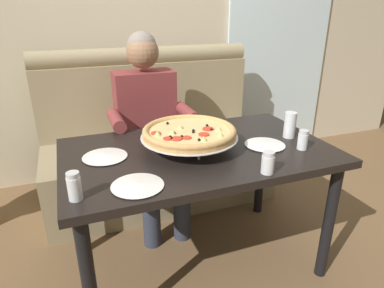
{
  "coord_description": "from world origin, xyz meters",
  "views": [
    {
      "loc": [
        -0.6,
        -1.48,
        1.42
      ],
      "look_at": [
        -0.05,
        -0.03,
        0.78
      ],
      "focal_mm": 31.42,
      "sensor_mm": 36.0,
      "label": 1
    }
  ],
  "objects_px": {
    "shaker_parmesan": "(268,164)",
    "dining_table": "(198,164)",
    "diner_main": "(149,120)",
    "shaker_pepper_flakes": "(303,141)",
    "drinking_glass": "(290,126)",
    "plate_far_side": "(105,155)",
    "booth_bench": "(156,147)",
    "shaker_oregano": "(75,188)",
    "plate_near_left": "(137,184)",
    "plate_near_right": "(265,144)",
    "pizza": "(189,133)"
  },
  "relations": [
    {
      "from": "shaker_parmesan",
      "to": "dining_table",
      "type": "bearing_deg",
      "value": 117.52
    },
    {
      "from": "diner_main",
      "to": "shaker_pepper_flakes",
      "type": "distance_m",
      "value": 1.01
    },
    {
      "from": "diner_main",
      "to": "drinking_glass",
      "type": "bearing_deg",
      "value": -44.32
    },
    {
      "from": "plate_far_side",
      "to": "dining_table",
      "type": "bearing_deg",
      "value": -7.85
    },
    {
      "from": "booth_bench",
      "to": "drinking_glass",
      "type": "relative_size",
      "value": 11.61
    },
    {
      "from": "shaker_oregano",
      "to": "diner_main",
      "type": "bearing_deg",
      "value": 60.55
    },
    {
      "from": "booth_bench",
      "to": "plate_far_side",
      "type": "height_order",
      "value": "booth_bench"
    },
    {
      "from": "shaker_oregano",
      "to": "plate_far_side",
      "type": "bearing_deg",
      "value": 66.55
    },
    {
      "from": "shaker_pepper_flakes",
      "to": "plate_near_left",
      "type": "height_order",
      "value": "shaker_pepper_flakes"
    },
    {
      "from": "plate_near_right",
      "to": "plate_far_side",
      "type": "bearing_deg",
      "value": 169.88
    },
    {
      "from": "shaker_parmesan",
      "to": "plate_near_left",
      "type": "distance_m",
      "value": 0.57
    },
    {
      "from": "drinking_glass",
      "to": "shaker_oregano",
      "type": "bearing_deg",
      "value": -167.01
    },
    {
      "from": "diner_main",
      "to": "shaker_parmesan",
      "type": "relative_size",
      "value": 12.53
    },
    {
      "from": "plate_near_right",
      "to": "plate_far_side",
      "type": "height_order",
      "value": "same"
    },
    {
      "from": "drinking_glass",
      "to": "dining_table",
      "type": "bearing_deg",
      "value": 177.75
    },
    {
      "from": "dining_table",
      "to": "plate_far_side",
      "type": "bearing_deg",
      "value": 172.15
    },
    {
      "from": "shaker_parmesan",
      "to": "plate_far_side",
      "type": "relative_size",
      "value": 0.47
    },
    {
      "from": "shaker_parmesan",
      "to": "plate_far_side",
      "type": "distance_m",
      "value": 0.78
    },
    {
      "from": "shaker_pepper_flakes",
      "to": "plate_near_right",
      "type": "relative_size",
      "value": 0.48
    },
    {
      "from": "plate_near_left",
      "to": "plate_far_side",
      "type": "height_order",
      "value": "same"
    },
    {
      "from": "dining_table",
      "to": "drinking_glass",
      "type": "xyz_separation_m",
      "value": [
        0.54,
        -0.02,
        0.15
      ]
    },
    {
      "from": "booth_bench",
      "to": "pizza",
      "type": "bearing_deg",
      "value": -92.98
    },
    {
      "from": "booth_bench",
      "to": "shaker_pepper_flakes",
      "type": "relative_size",
      "value": 16.36
    },
    {
      "from": "shaker_parmesan",
      "to": "drinking_glass",
      "type": "height_order",
      "value": "drinking_glass"
    },
    {
      "from": "diner_main",
      "to": "shaker_oregano",
      "type": "bearing_deg",
      "value": -119.45
    },
    {
      "from": "plate_near_right",
      "to": "pizza",
      "type": "bearing_deg",
      "value": 167.04
    },
    {
      "from": "booth_bench",
      "to": "plate_near_right",
      "type": "xyz_separation_m",
      "value": [
        0.35,
        -0.96,
        0.34
      ]
    },
    {
      "from": "shaker_oregano",
      "to": "plate_far_side",
      "type": "height_order",
      "value": "shaker_oregano"
    },
    {
      "from": "shaker_oregano",
      "to": "shaker_pepper_flakes",
      "type": "bearing_deg",
      "value": 5.1
    },
    {
      "from": "plate_near_left",
      "to": "plate_near_right",
      "type": "distance_m",
      "value": 0.75
    },
    {
      "from": "shaker_oregano",
      "to": "drinking_glass",
      "type": "height_order",
      "value": "drinking_glass"
    },
    {
      "from": "shaker_parmesan",
      "to": "diner_main",
      "type": "bearing_deg",
      "value": 106.9
    },
    {
      "from": "shaker_pepper_flakes",
      "to": "drinking_glass",
      "type": "bearing_deg",
      "value": 76.89
    },
    {
      "from": "shaker_pepper_flakes",
      "to": "plate_near_left",
      "type": "xyz_separation_m",
      "value": [
        -0.88,
        -0.09,
        -0.03
      ]
    },
    {
      "from": "booth_bench",
      "to": "plate_near_left",
      "type": "bearing_deg",
      "value": -108.1
    },
    {
      "from": "plate_near_right",
      "to": "drinking_glass",
      "type": "xyz_separation_m",
      "value": [
        0.19,
        0.06,
        0.05
      ]
    },
    {
      "from": "dining_table",
      "to": "drinking_glass",
      "type": "distance_m",
      "value": 0.56
    },
    {
      "from": "plate_near_right",
      "to": "plate_far_side",
      "type": "xyz_separation_m",
      "value": [
        -0.81,
        0.15,
        -0.0
      ]
    },
    {
      "from": "shaker_pepper_flakes",
      "to": "plate_near_left",
      "type": "distance_m",
      "value": 0.89
    },
    {
      "from": "dining_table",
      "to": "drinking_glass",
      "type": "relative_size",
      "value": 9.5
    },
    {
      "from": "pizza",
      "to": "shaker_pepper_flakes",
      "type": "xyz_separation_m",
      "value": [
        0.55,
        -0.2,
        -0.05
      ]
    },
    {
      "from": "pizza",
      "to": "drinking_glass",
      "type": "bearing_deg",
      "value": -3.01
    },
    {
      "from": "shaker_oregano",
      "to": "plate_far_side",
      "type": "distance_m",
      "value": 0.39
    },
    {
      "from": "plate_near_right",
      "to": "drinking_glass",
      "type": "height_order",
      "value": "drinking_glass"
    },
    {
      "from": "plate_near_right",
      "to": "booth_bench",
      "type": "bearing_deg",
      "value": 109.92
    },
    {
      "from": "dining_table",
      "to": "pizza",
      "type": "bearing_deg",
      "value": 168.11
    },
    {
      "from": "pizza",
      "to": "shaker_oregano",
      "type": "bearing_deg",
      "value": -152.49
    },
    {
      "from": "plate_near_left",
      "to": "dining_table",
      "type": "bearing_deg",
      "value": 36.11
    },
    {
      "from": "dining_table",
      "to": "diner_main",
      "type": "height_order",
      "value": "diner_main"
    },
    {
      "from": "dining_table",
      "to": "plate_near_left",
      "type": "xyz_separation_m",
      "value": [
        -0.38,
        -0.28,
        0.1
      ]
    }
  ]
}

